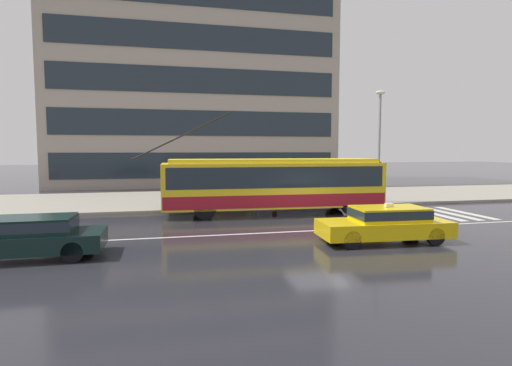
% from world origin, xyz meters
% --- Properties ---
extents(ground_plane, '(160.00, 160.00, 0.00)m').
position_xyz_m(ground_plane, '(0.00, 0.00, 0.00)').
color(ground_plane, '#25252B').
extents(sidewalk_slab, '(80.00, 10.00, 0.14)m').
position_xyz_m(sidewalk_slab, '(0.00, 9.97, 0.07)').
color(sidewalk_slab, gray).
rests_on(sidewalk_slab, ground_plane).
extents(crosswalk_stripe_edge_near, '(0.44, 4.40, 0.01)m').
position_xyz_m(crosswalk_stripe_edge_near, '(6.11, 1.48, 0.00)').
color(crosswalk_stripe_edge_near, beige).
rests_on(crosswalk_stripe_edge_near, ground_plane).
extents(crosswalk_stripe_inner_a, '(0.44, 4.40, 0.01)m').
position_xyz_m(crosswalk_stripe_inner_a, '(7.01, 1.48, 0.00)').
color(crosswalk_stripe_inner_a, beige).
rests_on(crosswalk_stripe_inner_a, ground_plane).
extents(crosswalk_stripe_center, '(0.44, 4.40, 0.01)m').
position_xyz_m(crosswalk_stripe_center, '(7.91, 1.48, 0.00)').
color(crosswalk_stripe_center, beige).
rests_on(crosswalk_stripe_center, ground_plane).
extents(crosswalk_stripe_inner_b, '(0.44, 4.40, 0.01)m').
position_xyz_m(crosswalk_stripe_inner_b, '(8.81, 1.48, 0.00)').
color(crosswalk_stripe_inner_b, beige).
rests_on(crosswalk_stripe_inner_b, ground_plane).
extents(lane_centre_line, '(72.00, 0.14, 0.01)m').
position_xyz_m(lane_centre_line, '(0.00, -1.20, 0.00)').
color(lane_centre_line, silver).
rests_on(lane_centre_line, ground_plane).
extents(trolleybus, '(12.58, 2.94, 5.13)m').
position_xyz_m(trolleybus, '(-1.07, 3.37, 1.56)').
color(trolleybus, yellow).
rests_on(trolleybus, ground_plane).
extents(taxi_oncoming_near, '(4.71, 2.02, 1.39)m').
position_xyz_m(taxi_oncoming_near, '(1.15, -3.67, 0.70)').
color(taxi_oncoming_near, yellow).
rests_on(taxi_oncoming_near, ground_plane).
extents(private_car_oncoming, '(4.69, 1.89, 1.26)m').
position_xyz_m(private_car_oncoming, '(-10.67, -3.24, 0.70)').
color(private_car_oncoming, black).
rests_on(private_car_oncoming, ground_plane).
extents(bus_shelter, '(3.63, 1.70, 2.41)m').
position_xyz_m(bus_shelter, '(-2.95, 6.90, 1.96)').
color(bus_shelter, gray).
rests_on(bus_shelter, sidewalk_slab).
extents(pedestrian_at_shelter, '(1.27, 1.27, 2.00)m').
position_xyz_m(pedestrian_at_shelter, '(-2.57, 7.62, 1.74)').
color(pedestrian_at_shelter, black).
rests_on(pedestrian_at_shelter, sidewalk_slab).
extents(pedestrian_approaching_curb, '(1.45, 1.45, 1.98)m').
position_xyz_m(pedestrian_approaching_curb, '(3.10, 6.13, 1.75)').
color(pedestrian_approaching_curb, black).
rests_on(pedestrian_approaching_curb, sidewalk_slab).
extents(pedestrian_walking_past, '(1.21, 1.21, 1.96)m').
position_xyz_m(pedestrian_walking_past, '(-0.10, 6.37, 1.75)').
color(pedestrian_walking_past, black).
rests_on(pedestrian_walking_past, sidewalk_slab).
extents(pedestrian_waiting_by_pole, '(0.51, 0.51, 1.69)m').
position_xyz_m(pedestrian_waiting_by_pole, '(-4.67, 6.54, 1.14)').
color(pedestrian_waiting_by_pole, '#25324F').
rests_on(pedestrian_waiting_by_pole, sidewalk_slab).
extents(street_lamp, '(0.60, 0.32, 6.69)m').
position_xyz_m(street_lamp, '(6.17, 5.75, 4.10)').
color(street_lamp, gray).
rests_on(street_lamp, sidewalk_slab).
extents(office_tower_corner_left, '(25.96, 11.78, 29.28)m').
position_xyz_m(office_tower_corner_left, '(-3.50, 24.38, 14.65)').
color(office_tower_corner_left, '#A0958C').
rests_on(office_tower_corner_left, ground_plane).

